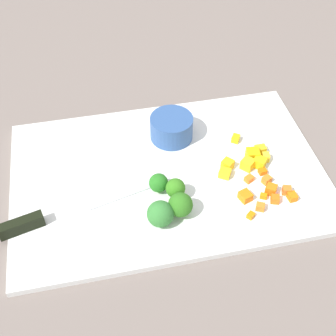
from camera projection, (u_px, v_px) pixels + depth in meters
The scene contains 27 objects.
ground_plane at pixel (168, 176), 0.80m from camera, with size 4.00×4.00×0.00m, color slate.
cutting_board at pixel (168, 174), 0.79m from camera, with size 0.54×0.36×0.01m, color white.
prep_bowl at pixel (172, 128), 0.83m from camera, with size 0.08×0.08×0.05m, color #2F538F.
chef_knife at pixel (50, 216), 0.71m from camera, with size 0.28×0.09×0.02m.
carrot_dice_0 at pixel (287, 190), 0.75m from camera, with size 0.01×0.01×0.01m, color orange.
carrot_dice_1 at pixel (251, 215), 0.72m from camera, with size 0.01×0.01×0.01m, color orange.
carrot_dice_2 at pixel (271, 189), 0.75m from camera, with size 0.02×0.02×0.02m, color orange.
carrot_dice_3 at pixel (275, 199), 0.74m from camera, with size 0.01×0.01×0.01m, color orange.
carrot_dice_4 at pixel (267, 180), 0.77m from camera, with size 0.01×0.01×0.01m, color orange.
carrot_dice_5 at pixel (292, 197), 0.74m from camera, with size 0.01×0.02×0.01m, color orange.
carrot_dice_6 at pixel (260, 207), 0.73m from camera, with size 0.01×0.01×0.01m, color orange.
carrot_dice_7 at pixel (249, 179), 0.77m from camera, with size 0.01×0.01×0.01m, color orange.
carrot_dice_8 at pixel (245, 196), 0.74m from camera, with size 0.02×0.02×0.01m, color orange.
carrot_dice_9 at pixel (263, 171), 0.78m from camera, with size 0.01×0.01×0.01m, color orange.
carrot_dice_10 at pixel (264, 196), 0.75m from camera, with size 0.01×0.01×0.01m, color orange.
pepper_dice_0 at pixel (260, 163), 0.79m from camera, with size 0.02×0.02×0.02m, color yellow.
pepper_dice_1 at pixel (266, 157), 0.80m from camera, with size 0.01×0.01×0.01m, color yellow.
pepper_dice_2 at pixel (236, 139), 0.84m from camera, with size 0.01×0.02×0.01m, color yellow.
pepper_dice_3 at pixel (225, 173), 0.78m from camera, with size 0.02×0.02×0.01m, color yellow.
pepper_dice_4 at pixel (228, 164), 0.79m from camera, with size 0.02×0.02×0.02m, color yellow.
pepper_dice_5 at pixel (252, 153), 0.81m from camera, with size 0.02×0.02×0.02m, color yellow.
pepper_dice_6 at pixel (260, 149), 0.82m from camera, with size 0.02×0.02×0.01m, color yellow.
pepper_dice_7 at pixel (248, 164), 0.79m from camera, with size 0.02×0.02×0.02m, color yellow.
broccoli_floret_0 at pixel (160, 214), 0.70m from camera, with size 0.04×0.04×0.04m.
broccoli_floret_1 at pixel (181, 205), 0.71m from camera, with size 0.04×0.04×0.04m.
broccoli_floret_2 at pixel (159, 183), 0.75m from camera, with size 0.03×0.03×0.04m.
broccoli_floret_3 at pixel (178, 188), 0.73m from camera, with size 0.03×0.03×0.04m.
Camera 1 is at (0.11, 0.52, 0.59)m, focal length 48.05 mm.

